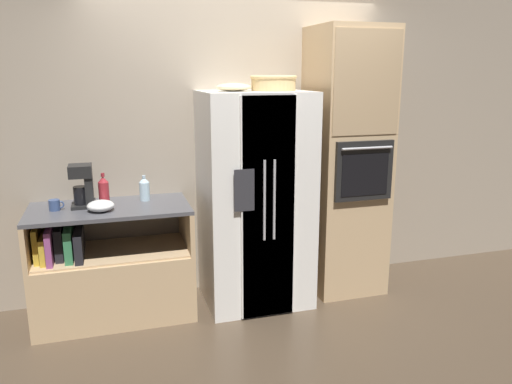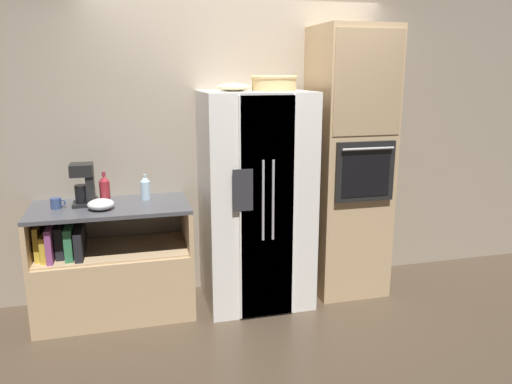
{
  "view_description": "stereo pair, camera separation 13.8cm",
  "coord_description": "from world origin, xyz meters",
  "px_view_note": "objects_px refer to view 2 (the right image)",
  "views": [
    {
      "loc": [
        -1.1,
        -3.74,
        1.91
      ],
      "look_at": [
        0.02,
        -0.01,
        0.97
      ],
      "focal_mm": 35.0,
      "sensor_mm": 36.0,
      "label": 1
    },
    {
      "loc": [
        -0.97,
        -3.78,
        1.91
      ],
      "look_at": [
        0.02,
        -0.01,
        0.97
      ],
      "focal_mm": 35.0,
      "sensor_mm": 36.0,
      "label": 2
    }
  ],
  "objects_px": {
    "bottle_tall": "(105,190)",
    "coffee_maker": "(85,183)",
    "fruit_bowl": "(234,87)",
    "refrigerator": "(256,200)",
    "mixing_bowl": "(101,204)",
    "wicker_basket": "(274,82)",
    "bottle_short": "(145,188)",
    "wall_oven": "(348,163)",
    "mug": "(56,203)"
  },
  "relations": [
    {
      "from": "mug",
      "to": "coffee_maker",
      "type": "relative_size",
      "value": 0.34
    },
    {
      "from": "wicker_basket",
      "to": "refrigerator",
      "type": "bearing_deg",
      "value": 177.53
    },
    {
      "from": "coffee_maker",
      "to": "refrigerator",
      "type": "bearing_deg",
      "value": -4.27
    },
    {
      "from": "refrigerator",
      "to": "bottle_tall",
      "type": "xyz_separation_m",
      "value": [
        -1.19,
        0.09,
        0.14
      ]
    },
    {
      "from": "mixing_bowl",
      "to": "coffee_maker",
      "type": "height_order",
      "value": "coffee_maker"
    },
    {
      "from": "wall_oven",
      "to": "bottle_short",
      "type": "height_order",
      "value": "wall_oven"
    },
    {
      "from": "wicker_basket",
      "to": "fruit_bowl",
      "type": "bearing_deg",
      "value": 177.87
    },
    {
      "from": "refrigerator",
      "to": "mug",
      "type": "bearing_deg",
      "value": 177.79
    },
    {
      "from": "bottle_tall",
      "to": "coffee_maker",
      "type": "xyz_separation_m",
      "value": [
        -0.14,
        0.01,
        0.06
      ]
    },
    {
      "from": "bottle_short",
      "to": "coffee_maker",
      "type": "distance_m",
      "value": 0.47
    },
    {
      "from": "refrigerator",
      "to": "mixing_bowl",
      "type": "height_order",
      "value": "refrigerator"
    },
    {
      "from": "refrigerator",
      "to": "coffee_maker",
      "type": "relative_size",
      "value": 5.38
    },
    {
      "from": "bottle_tall",
      "to": "mug",
      "type": "bearing_deg",
      "value": -174.99
    },
    {
      "from": "wall_oven",
      "to": "bottle_tall",
      "type": "bearing_deg",
      "value": 178.76
    },
    {
      "from": "refrigerator",
      "to": "bottle_tall",
      "type": "height_order",
      "value": "refrigerator"
    },
    {
      "from": "refrigerator",
      "to": "wicker_basket",
      "type": "xyz_separation_m",
      "value": [
        0.15,
        -0.01,
        0.95
      ]
    },
    {
      "from": "bottle_tall",
      "to": "bottle_short",
      "type": "height_order",
      "value": "bottle_tall"
    },
    {
      "from": "wicker_basket",
      "to": "bottle_tall",
      "type": "bearing_deg",
      "value": 175.83
    },
    {
      "from": "wicker_basket",
      "to": "bottle_tall",
      "type": "height_order",
      "value": "wicker_basket"
    },
    {
      "from": "wall_oven",
      "to": "mixing_bowl",
      "type": "distance_m",
      "value": 2.07
    },
    {
      "from": "fruit_bowl",
      "to": "bottle_tall",
      "type": "distance_m",
      "value": 1.28
    },
    {
      "from": "wall_oven",
      "to": "coffee_maker",
      "type": "height_order",
      "value": "wall_oven"
    },
    {
      "from": "bottle_tall",
      "to": "coffee_maker",
      "type": "bearing_deg",
      "value": 176.63
    },
    {
      "from": "wall_oven",
      "to": "mug",
      "type": "xyz_separation_m",
      "value": [
        -2.39,
        0.01,
        -0.2
      ]
    },
    {
      "from": "mixing_bowl",
      "to": "coffee_maker",
      "type": "bearing_deg",
      "value": 125.33
    },
    {
      "from": "bottle_short",
      "to": "mixing_bowl",
      "type": "distance_m",
      "value": 0.42
    },
    {
      "from": "bottle_short",
      "to": "mixing_bowl",
      "type": "bearing_deg",
      "value": -145.51
    },
    {
      "from": "bottle_tall",
      "to": "mug",
      "type": "distance_m",
      "value": 0.37
    },
    {
      "from": "fruit_bowl",
      "to": "mug",
      "type": "relative_size",
      "value": 2.5
    },
    {
      "from": "refrigerator",
      "to": "bottle_tall",
      "type": "bearing_deg",
      "value": 175.62
    },
    {
      "from": "bottle_tall",
      "to": "mixing_bowl",
      "type": "relative_size",
      "value": 1.3
    },
    {
      "from": "bottle_short",
      "to": "wall_oven",
      "type": "bearing_deg",
      "value": -4.2
    },
    {
      "from": "wall_oven",
      "to": "bottle_short",
      "type": "bearing_deg",
      "value": 175.8
    },
    {
      "from": "wall_oven",
      "to": "coffee_maker",
      "type": "xyz_separation_m",
      "value": [
        -2.17,
        0.05,
        -0.06
      ]
    },
    {
      "from": "wicker_basket",
      "to": "bottle_tall",
      "type": "distance_m",
      "value": 1.57
    },
    {
      "from": "refrigerator",
      "to": "wicker_basket",
      "type": "bearing_deg",
      "value": -2.47
    },
    {
      "from": "wall_oven",
      "to": "wicker_basket",
      "type": "relative_size",
      "value": 6.17
    },
    {
      "from": "fruit_bowl",
      "to": "mixing_bowl",
      "type": "distance_m",
      "value": 1.35
    },
    {
      "from": "bottle_tall",
      "to": "mug",
      "type": "relative_size",
      "value": 2.33
    },
    {
      "from": "mixing_bowl",
      "to": "fruit_bowl",
      "type": "bearing_deg",
      "value": 3.62
    },
    {
      "from": "bottle_short",
      "to": "mug",
      "type": "bearing_deg",
      "value": -170.36
    },
    {
      "from": "mixing_bowl",
      "to": "bottle_tall",
      "type": "bearing_deg",
      "value": 79.33
    },
    {
      "from": "fruit_bowl",
      "to": "bottle_short",
      "type": "height_order",
      "value": "fruit_bowl"
    },
    {
      "from": "mug",
      "to": "coffee_maker",
      "type": "bearing_deg",
      "value": 10.45
    },
    {
      "from": "fruit_bowl",
      "to": "coffee_maker",
      "type": "xyz_separation_m",
      "value": [
        -1.16,
        0.09,
        -0.72
      ]
    },
    {
      "from": "bottle_tall",
      "to": "bottle_short",
      "type": "bearing_deg",
      "value": 14.78
    },
    {
      "from": "wall_oven",
      "to": "fruit_bowl",
      "type": "relative_size",
      "value": 8.23
    },
    {
      "from": "fruit_bowl",
      "to": "bottle_tall",
      "type": "height_order",
      "value": "fruit_bowl"
    },
    {
      "from": "refrigerator",
      "to": "fruit_bowl",
      "type": "distance_m",
      "value": 0.93
    },
    {
      "from": "bottle_short",
      "to": "bottle_tall",
      "type": "bearing_deg",
      "value": -165.22
    }
  ]
}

